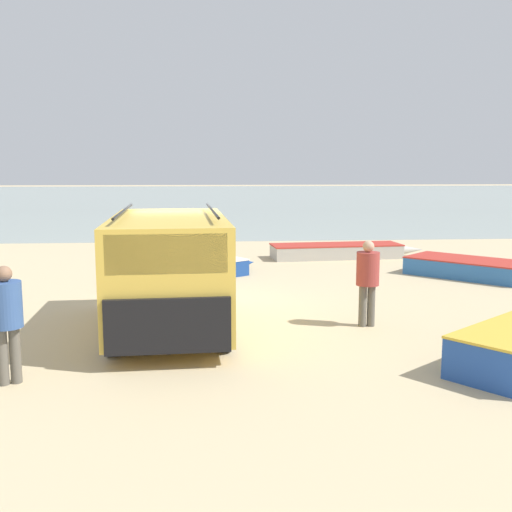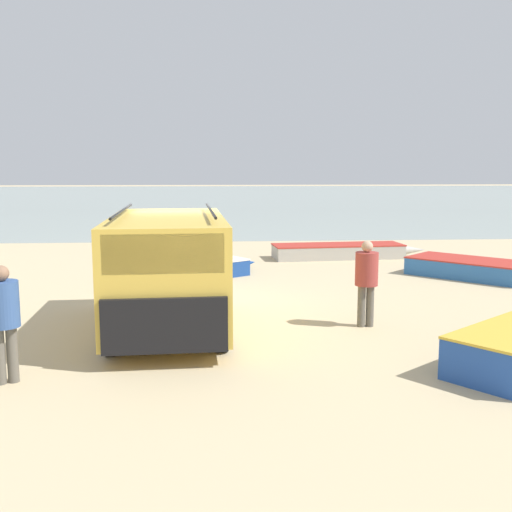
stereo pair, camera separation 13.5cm
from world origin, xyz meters
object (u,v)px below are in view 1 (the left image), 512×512
object	(u,v)px
parked_van	(169,269)
fishing_rowboat_3	(340,251)
fishing_rowboat_2	(186,270)
fisherman_1	(6,314)
fishing_rowboat_4	(473,268)
fisherman_0	(368,275)

from	to	relation	value
parked_van	fishing_rowboat_3	xyz separation A→B (m)	(5.40, 9.23, -0.99)
fishing_rowboat_2	fishing_rowboat_3	size ratio (longest dim) A/B	0.76
fishing_rowboat_2	fisherman_1	bearing A→B (deg)	-140.24
fishing_rowboat_4	fishing_rowboat_3	bearing A→B (deg)	171.97
fisherman_0	fisherman_1	bearing A→B (deg)	112.93
fisherman_0	fishing_rowboat_3	bearing A→B (deg)	-10.87
fishing_rowboat_2	fisherman_1	size ratio (longest dim) A/B	2.42
parked_van	fisherman_1	distance (m)	3.49
parked_van	fishing_rowboat_4	world-z (taller)	parked_van
fishing_rowboat_3	fisherman_0	distance (m)	9.33
fishing_rowboat_4	fishing_rowboat_2	bearing A→B (deg)	-137.49
fishing_rowboat_4	parked_van	bearing A→B (deg)	-102.93
fishing_rowboat_2	fishing_rowboat_4	xyz separation A→B (m)	(8.31, -0.46, 0.01)
fishing_rowboat_3	fisherman_1	world-z (taller)	fisherman_1
fisherman_0	fisherman_1	size ratio (longest dim) A/B	0.98
fishing_rowboat_2	fisherman_0	size ratio (longest dim) A/B	2.46
fishing_rowboat_2	fisherman_0	xyz separation A→B (m)	(3.81, -5.54, 0.79)
parked_van	fishing_rowboat_4	distance (m)	9.90
fishing_rowboat_4	fisherman_1	size ratio (longest dim) A/B	2.12
parked_van	fishing_rowboat_3	distance (m)	10.73
parked_van	fishing_rowboat_2	distance (m)	5.68
fishing_rowboat_3	fisherman_0	world-z (taller)	fisherman_0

